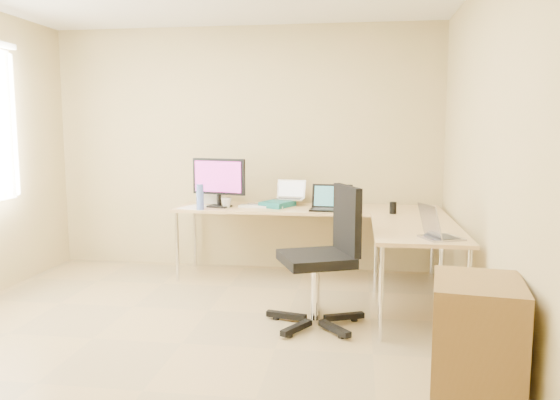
# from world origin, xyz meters

# --- Properties ---
(floor) EXTENTS (4.50, 4.50, 0.00)m
(floor) POSITION_xyz_m (0.00, 0.00, 0.00)
(floor) COLOR #A08758
(floor) RESTS_ON ground
(wall_back) EXTENTS (4.50, 0.00, 4.50)m
(wall_back) POSITION_xyz_m (0.00, 2.25, 1.30)
(wall_back) COLOR tan
(wall_back) RESTS_ON ground
(wall_right) EXTENTS (0.00, 4.50, 4.50)m
(wall_right) POSITION_xyz_m (2.10, 0.00, 1.30)
(wall_right) COLOR tan
(wall_right) RESTS_ON ground
(desk_main) EXTENTS (2.65, 0.70, 0.73)m
(desk_main) POSITION_xyz_m (0.72, 1.85, 0.36)
(desk_main) COLOR tan
(desk_main) RESTS_ON ground
(desk_return) EXTENTS (0.70, 1.30, 0.73)m
(desk_return) POSITION_xyz_m (1.70, 0.85, 0.36)
(desk_return) COLOR tan
(desk_return) RESTS_ON ground
(monitor) EXTENTS (0.61, 0.33, 0.50)m
(monitor) POSITION_xyz_m (-0.17, 1.76, 0.98)
(monitor) COLOR black
(monitor) RESTS_ON desk_main
(book_stack) EXTENTS (0.36, 0.41, 0.06)m
(book_stack) POSITION_xyz_m (0.41, 1.87, 0.76)
(book_stack) COLOR #146062
(book_stack) RESTS_ON desk_main
(laptop_center) EXTENTS (0.33, 0.27, 0.20)m
(laptop_center) POSITION_xyz_m (0.52, 2.01, 0.89)
(laptop_center) COLOR #BABABA
(laptop_center) RESTS_ON desk_main
(laptop_black) EXTENTS (0.42, 0.32, 0.25)m
(laptop_black) POSITION_xyz_m (0.97, 1.68, 0.86)
(laptop_black) COLOR black
(laptop_black) RESTS_ON desk_main
(keyboard) EXTENTS (0.46, 0.16, 0.02)m
(keyboard) POSITION_xyz_m (0.26, 1.79, 0.74)
(keyboard) COLOR silver
(keyboard) RESTS_ON desk_main
(mouse) EXTENTS (0.10, 0.07, 0.03)m
(mouse) POSITION_xyz_m (1.08, 1.81, 0.75)
(mouse) COLOR silver
(mouse) RESTS_ON desk_main
(mug) EXTENTS (0.14, 0.14, 0.10)m
(mug) POSITION_xyz_m (-0.09, 1.73, 0.78)
(mug) COLOR silver
(mug) RESTS_ON desk_main
(cd_stack) EXTENTS (0.14, 0.14, 0.03)m
(cd_stack) POSITION_xyz_m (0.16, 1.87, 0.75)
(cd_stack) COLOR #B6B1D3
(cd_stack) RESTS_ON desk_main
(water_bottle) EXTENTS (0.09, 0.09, 0.25)m
(water_bottle) POSITION_xyz_m (-0.31, 1.55, 0.86)
(water_bottle) COLOR #506DC4
(water_bottle) RESTS_ON desk_main
(papers) EXTENTS (0.31, 0.37, 0.01)m
(papers) POSITION_xyz_m (-0.40, 1.70, 0.73)
(papers) COLOR white
(papers) RESTS_ON desk_main
(white_box) EXTENTS (0.26, 0.19, 0.09)m
(white_box) POSITION_xyz_m (-0.33, 2.05, 0.78)
(white_box) COLOR silver
(white_box) RESTS_ON desk_main
(desk_fan) EXTENTS (0.25, 0.25, 0.25)m
(desk_fan) POSITION_xyz_m (-0.40, 2.05, 0.85)
(desk_fan) COLOR white
(desk_fan) RESTS_ON desk_main
(black_cup) EXTENTS (0.07, 0.07, 0.11)m
(black_cup) POSITION_xyz_m (1.55, 1.55, 0.79)
(black_cup) COLOR black
(black_cup) RESTS_ON desk_main
(laptop_return) EXTENTS (0.38, 0.34, 0.21)m
(laptop_return) POSITION_xyz_m (1.83, 0.41, 0.83)
(laptop_return) COLOR #9D9EAF
(laptop_return) RESTS_ON desk_return
(office_chair) EXTENTS (0.86, 0.86, 1.10)m
(office_chair) POSITION_xyz_m (0.91, 0.51, 0.50)
(office_chair) COLOR black
(office_chair) RESTS_ON ground
(cabinet) EXTENTS (0.52, 0.61, 0.76)m
(cabinet) POSITION_xyz_m (1.85, -0.74, 0.36)
(cabinet) COLOR brown
(cabinet) RESTS_ON ground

